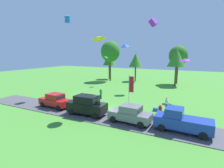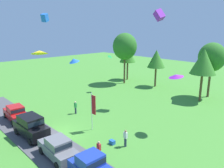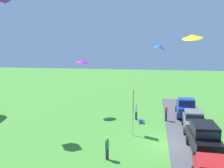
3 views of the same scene
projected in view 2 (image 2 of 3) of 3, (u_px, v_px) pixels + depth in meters
The scene contains 21 objects.
ground_plane at pixel (59, 134), 23.53m from camera, with size 120.00×120.00×0.00m, color #478E33.
pavement_strip at pixel (41, 140), 22.15m from camera, with size 36.00×4.40×0.06m, color #4C4C51.
car_sedan_near_entrance at pixel (16, 113), 26.70m from camera, with size 4.50×2.18×1.84m.
car_suv_by_flagpole at pixel (31, 126), 22.52m from camera, with size 4.66×2.18×2.28m.
car_sedan_far_end at pixel (58, 148), 18.82m from camera, with size 4.48×2.12×1.84m.
person_on_lawn at pixel (99, 150), 18.74m from camera, with size 0.36×0.24×1.71m.
person_watching_sky at pixel (125, 138), 20.80m from camera, with size 0.36×0.24×1.71m.
person_beside_suv at pixel (76, 107), 28.94m from camera, with size 0.36×0.24×1.71m.
tree_lone_near at pixel (128, 54), 47.47m from camera, with size 3.51×3.51×7.42m.
tree_far_left at pixel (125, 47), 43.74m from camera, with size 4.85×4.85×10.24m.
tree_left_of_center at pixel (156, 59), 41.68m from camera, with size 3.38×3.38×7.15m.
tree_far_right at pixel (212, 57), 34.82m from camera, with size 4.23×4.23×8.94m.
tree_right_of_center at pixel (203, 62), 32.90m from camera, with size 3.87×3.87×8.16m.
flag_banner at pixel (93, 107), 23.70m from camera, with size 0.71×0.08×4.31m.
cooler_box at pixel (112, 142), 21.41m from camera, with size 0.56×0.40×0.40m, color blue.
kite_delta_near_flag at pixel (39, 52), 20.59m from camera, with size 1.57×1.57×0.30m, color yellow.
kite_box_high_left at pixel (45, 18), 29.59m from camera, with size 0.73×0.73×1.03m, color blue.
kite_delta_trailing_tail at pixel (74, 60), 20.87m from camera, with size 1.01×1.01×0.35m, color blue.
kite_box_topmost at pixel (159, 15), 29.37m from camera, with size 0.93×0.93×1.30m, color purple.
kite_delta_high_right at pixel (176, 76), 22.83m from camera, with size 1.56×1.56×0.29m, color purple.
kite_diamond_mid_center at pixel (110, 56), 38.39m from camera, with size 0.88×0.73×0.27m, color green.
Camera 2 is at (19.48, -10.74, 10.99)m, focal length 35.00 mm.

